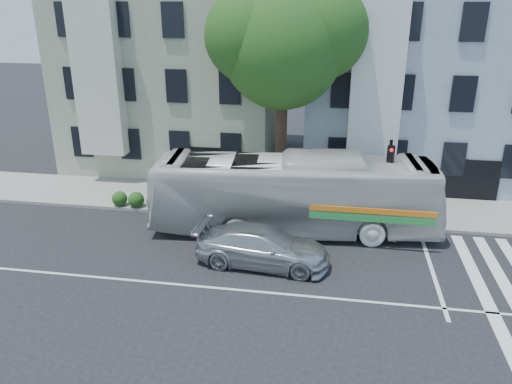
# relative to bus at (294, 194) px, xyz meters

# --- Properties ---
(ground) EXTENTS (120.00, 120.00, 0.00)m
(ground) POSITION_rel_bus_xyz_m (-0.98, -5.20, -1.71)
(ground) COLOR black
(ground) RESTS_ON ground
(sidewalk_far) EXTENTS (80.00, 4.00, 0.15)m
(sidewalk_far) POSITION_rel_bus_xyz_m (-0.98, 2.80, -1.64)
(sidewalk_far) COLOR gray
(sidewalk_far) RESTS_ON ground
(building_left) EXTENTS (12.00, 10.00, 11.00)m
(building_left) POSITION_rel_bus_xyz_m (-7.98, 9.80, 3.79)
(building_left) COLOR gray
(building_left) RESTS_ON ground
(building_right) EXTENTS (12.00, 10.00, 11.00)m
(building_right) POSITION_rel_bus_xyz_m (6.02, 9.80, 3.79)
(building_right) COLOR #8E9BA9
(building_right) RESTS_ON ground
(street_tree) EXTENTS (7.30, 5.90, 11.10)m
(street_tree) POSITION_rel_bus_xyz_m (-0.92, 3.54, 6.12)
(street_tree) COLOR #2D2116
(street_tree) RESTS_ON ground
(bus) EXTENTS (3.99, 12.51, 3.43)m
(bus) POSITION_rel_bus_xyz_m (0.00, 0.00, 0.00)
(bus) COLOR silver
(bus) RESTS_ON ground
(sedan) EXTENTS (2.49, 5.28, 1.49)m
(sedan) POSITION_rel_bus_xyz_m (-0.88, -3.18, -0.97)
(sedan) COLOR silver
(sedan) RESTS_ON ground
(hedge) EXTENTS (8.54, 1.36, 0.70)m
(hedge) POSITION_rel_bus_xyz_m (-4.32, 1.10, -1.21)
(hedge) COLOR #1D5A1D
(hedge) RESTS_ON sidewalk_far
(traffic_signal) EXTENTS (0.40, 0.53, 4.07)m
(traffic_signal) POSITION_rel_bus_xyz_m (3.94, 0.74, 0.92)
(traffic_signal) COLOR black
(traffic_signal) RESTS_ON ground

